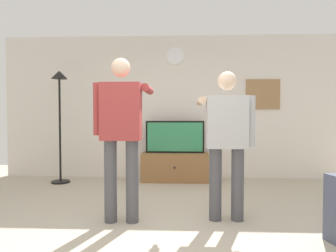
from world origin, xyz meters
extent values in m
plane|color=#B2A893|center=(0.00, 0.00, 0.00)|extent=(8.40, 8.40, 0.00)
cube|color=silver|center=(0.00, 2.95, 1.35)|extent=(6.40, 0.10, 2.70)
cube|color=olive|center=(0.09, 2.60, 0.25)|extent=(1.20, 0.44, 0.51)
sphere|color=black|center=(0.09, 2.36, 0.28)|extent=(0.04, 0.04, 0.04)
cube|color=black|center=(0.09, 2.65, 0.80)|extent=(1.06, 0.06, 0.59)
cube|color=#338C59|center=(0.09, 2.62, 0.80)|extent=(1.00, 0.01, 0.53)
cylinder|color=white|center=(0.09, 2.89, 2.32)|extent=(0.32, 0.03, 0.32)
cube|color=#997047|center=(1.73, 2.90, 1.59)|extent=(0.63, 0.04, 0.56)
cylinder|color=black|center=(-1.93, 2.36, 0.01)|extent=(0.32, 0.32, 0.03)
cylinder|color=black|center=(-1.93, 2.36, 0.93)|extent=(0.04, 0.04, 1.80)
cone|color=black|center=(-1.93, 2.36, 1.90)|extent=(0.28, 0.28, 0.14)
cylinder|color=#4C4C51|center=(-0.58, 0.42, 0.46)|extent=(0.14, 0.14, 0.92)
cylinder|color=#4C4C51|center=(-0.34, 0.42, 0.46)|extent=(0.14, 0.14, 0.92)
cube|color=#A53838|center=(-0.46, 0.42, 1.24)|extent=(0.44, 0.22, 0.64)
sphere|color=beige|center=(-0.46, 0.42, 1.72)|extent=(0.21, 0.21, 0.21)
cylinder|color=#A53838|center=(-0.73, 0.42, 1.27)|extent=(0.09, 0.09, 0.58)
cylinder|color=#A53838|center=(-0.19, 0.71, 1.51)|extent=(0.09, 0.58, 0.09)
cube|color=white|center=(-0.19, 1.03, 1.51)|extent=(0.04, 0.12, 0.04)
cylinder|color=#4C4C51|center=(0.60, 0.53, 0.41)|extent=(0.14, 0.14, 0.83)
cylinder|color=#4C4C51|center=(0.85, 0.53, 0.41)|extent=(0.14, 0.14, 0.83)
cube|color=#B7B7B7|center=(0.72, 0.53, 1.12)|extent=(0.45, 0.22, 0.59)
sphere|color=beige|center=(0.72, 0.53, 1.58)|extent=(0.21, 0.21, 0.21)
cylinder|color=beige|center=(0.45, 0.82, 1.37)|extent=(0.09, 0.58, 0.09)
cube|color=white|center=(0.45, 1.14, 1.37)|extent=(0.04, 0.12, 0.04)
cylinder|color=#B7B7B7|center=(0.99, 0.53, 1.13)|extent=(0.09, 0.09, 0.58)
camera|label=1|loc=(0.21, -2.97, 1.20)|focal=32.97mm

